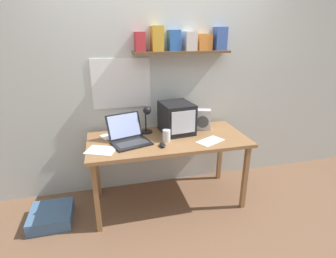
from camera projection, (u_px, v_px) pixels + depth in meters
ground_plane at (168, 200)px, 2.96m from camera, size 12.00×12.00×0.00m
back_wall at (159, 77)px, 2.91m from camera, size 5.60×0.24×2.60m
corner_desk at (168, 144)px, 2.71m from camera, size 1.62×0.74×0.76m
crt_monitor at (177, 118)px, 2.80m from camera, size 0.35×0.40×0.33m
laptop at (128, 136)px, 2.58m from camera, size 0.44×0.44×0.26m
desk_lamp at (147, 117)px, 2.76m from camera, size 0.13×0.16×0.30m
juice_glass at (167, 136)px, 2.60m from camera, size 0.08×0.08×0.12m
space_heater at (202, 120)px, 2.90m from camera, size 0.20×0.15×0.23m
computer_mouse at (162, 145)px, 2.49m from camera, size 0.07×0.11×0.03m
loose_paper_near_laptop at (210, 141)px, 2.62m from camera, size 0.31×0.26×0.00m
open_notebook at (101, 150)px, 2.41m from camera, size 0.32×0.29×0.00m
loose_paper_near_monitor at (113, 135)px, 2.76m from camera, size 0.28×0.23×0.00m
floor_cushion at (52, 216)px, 2.60m from camera, size 0.40×0.40×0.13m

